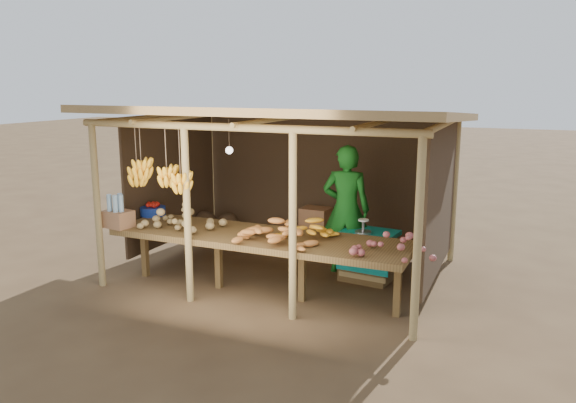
% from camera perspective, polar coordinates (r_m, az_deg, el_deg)
% --- Properties ---
extents(ground, '(60.00, 60.00, 0.00)m').
position_cam_1_polar(ground, '(8.23, 0.00, -7.17)').
color(ground, brown).
rests_on(ground, ground).
extents(stall_structure, '(4.70, 3.50, 2.43)m').
position_cam_1_polar(stall_structure, '(7.92, -0.39, 6.32)').
color(stall_structure, tan).
rests_on(stall_structure, ground).
extents(counter, '(3.90, 1.05, 0.80)m').
position_cam_1_polar(counter, '(7.19, -2.99, -3.86)').
color(counter, brown).
rests_on(counter, ground).
extents(potato_heap, '(1.02, 0.62, 0.37)m').
position_cam_1_polar(potato_heap, '(7.58, -10.76, -1.32)').
color(potato_heap, olive).
rests_on(potato_heap, counter).
extents(sweet_potato_heap, '(1.05, 0.80, 0.36)m').
position_cam_1_polar(sweet_potato_heap, '(6.77, -1.34, -2.75)').
color(sweet_potato_heap, '#BF7231').
rests_on(sweet_potato_heap, counter).
extents(onion_heap, '(0.96, 0.68, 0.36)m').
position_cam_1_polar(onion_heap, '(6.36, 10.75, -3.90)').
color(onion_heap, '#A2504E').
rests_on(onion_heap, counter).
extents(banana_pile, '(0.69, 0.46, 0.35)m').
position_cam_1_polar(banana_pile, '(7.03, 2.03, -2.23)').
color(banana_pile, yellow).
rests_on(banana_pile, counter).
extents(tomato_basin, '(0.37, 0.37, 0.19)m').
position_cam_1_polar(tomato_basin, '(8.43, -13.56, -0.85)').
color(tomato_basin, navy).
rests_on(tomato_basin, counter).
extents(bottle_box, '(0.40, 0.33, 0.45)m').
position_cam_1_polar(bottle_box, '(7.84, -16.88, -1.28)').
color(bottle_box, '#966543').
rests_on(bottle_box, counter).
extents(vendor, '(0.74, 0.55, 1.85)m').
position_cam_1_polar(vendor, '(8.06, 5.92, -0.81)').
color(vendor, '#17681C').
rests_on(vendor, ground).
extents(tarp_crate, '(0.81, 0.72, 0.89)m').
position_cam_1_polar(tarp_crate, '(7.92, 8.11, -5.30)').
color(tarp_crate, brown).
rests_on(tarp_crate, ground).
extents(carton_stack, '(0.97, 0.40, 0.71)m').
position_cam_1_polar(carton_stack, '(9.19, 1.85, -3.09)').
color(carton_stack, '#966543').
rests_on(carton_stack, ground).
extents(burlap_sacks, '(0.92, 0.48, 0.65)m').
position_cam_1_polar(burlap_sacks, '(9.67, -7.27, -2.61)').
color(burlap_sacks, '#412F1E').
rests_on(burlap_sacks, ground).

